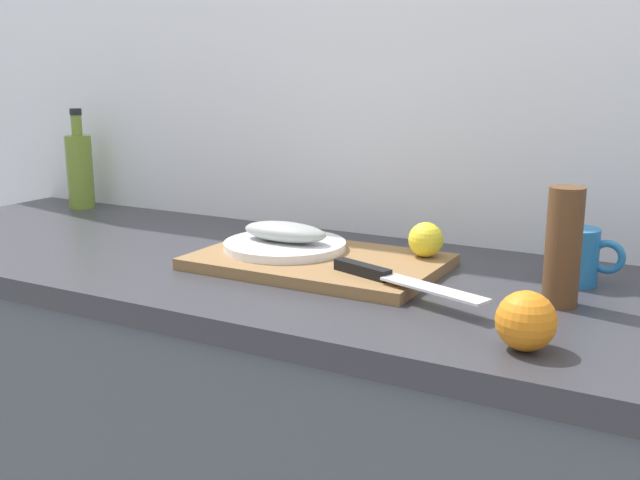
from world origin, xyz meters
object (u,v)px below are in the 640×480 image
Objects in this scene: lemon_0 at (426,240)px; pepper_mill at (564,247)px; chef_knife at (387,276)px; white_plate at (285,245)px; coffee_mug_1 at (577,256)px; cutting_board at (320,262)px; olive_oil_bottle at (80,169)px; fish_fillet at (285,232)px.

pepper_mill reaches higher than lemon_0.
pepper_mill reaches higher than chef_knife.
coffee_mug_1 is at bearing 11.22° from white_plate.
coffee_mug_1 is (0.41, 0.11, 0.04)m from cutting_board.
cutting_board is 1.91× the size of white_plate.
cutting_board is at bearing -10.52° from white_plate.
lemon_0 reaches higher than white_plate.
chef_knife is at bearing -88.58° from lemon_0.
pepper_mill reaches higher than white_plate.
chef_knife is 1.14× the size of olive_oil_bottle.
cutting_board is at bearing -151.36° from lemon_0.
white_plate is at bearing -15.26° from olive_oil_bottle.
lemon_0 is (-0.00, 0.18, 0.02)m from chef_knife.
cutting_board is 6.94× the size of lemon_0.
fish_fillet is at bearing -163.23° from lemon_0.
fish_fillet is at bearing 175.94° from chef_knife.
lemon_0 is (0.24, 0.07, 0.02)m from white_plate.
lemon_0 is at bearing 28.64° from cutting_board.
olive_oil_bottle is at bearing 164.74° from white_plate.
pepper_mill is (0.25, -0.10, 0.04)m from lemon_0.
fish_fillet is 0.59× the size of chef_knife.
white_plate is 0.90× the size of olive_oil_bottle.
lemon_0 is 0.98m from olive_oil_bottle.
pepper_mill is at bearing -89.74° from coffee_mug_1.
fish_fillet is at bearing -15.26° from olive_oil_bottle.
cutting_board is 0.09m from white_plate.
chef_knife is at bearing -140.64° from coffee_mug_1.
lemon_0 reaches higher than fish_fillet.
fish_fillet is 0.26m from lemon_0.
chef_knife is 1.60× the size of pepper_mill.
coffee_mug_1 is (0.50, 0.10, 0.02)m from white_plate.
lemon_0 is at bearing -174.41° from coffee_mug_1.
fish_fillet is at bearing -168.78° from coffee_mug_1.
pepper_mill is at bearing -1.76° from cutting_board.
coffee_mug_1 is (0.50, 0.10, -0.01)m from fish_fillet.
cutting_board is 0.09m from fish_fillet.
pepper_mill reaches higher than cutting_board.
pepper_mill reaches higher than fish_fillet.
coffee_mug_1 is at bearing -4.65° from olive_oil_bottle.
coffee_mug_1 reaches higher than white_plate.
olive_oil_bottle reaches higher than white_plate.
lemon_0 is 0.25m from coffee_mug_1.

